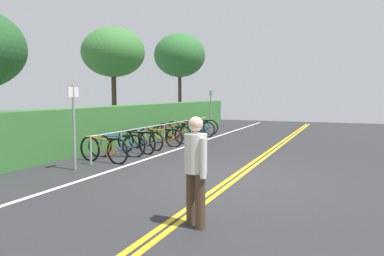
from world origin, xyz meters
name	(u,v)px	position (x,y,z in m)	size (l,w,h in m)	color
ground_plane	(233,180)	(0.00, 0.00, -0.03)	(36.36, 13.68, 0.05)	#2B2B2D
centre_line_yellow_inner	(236,179)	(0.00, -0.08, 0.00)	(32.72, 0.10, 0.00)	gold
centre_line_yellow_outer	(229,179)	(0.00, 0.08, 0.00)	(32.72, 0.10, 0.00)	gold
bike_lane_stripe_white	(117,169)	(0.00, 3.01, 0.00)	(32.72, 0.12, 0.00)	white
bike_rack	(164,129)	(4.49, 3.94, 0.58)	(8.68, 0.05, 0.77)	#9EA0A5
bicycle_0	(103,150)	(0.61, 3.84, 0.35)	(0.46, 1.73, 0.75)	black
bicycle_1	(117,146)	(1.49, 3.99, 0.34)	(0.66, 1.66, 0.73)	black
bicycle_2	(136,142)	(2.41, 3.89, 0.35)	(0.57, 1.65, 0.76)	black
bicycle_3	(145,140)	(3.25, 4.03, 0.32)	(0.64, 1.64, 0.68)	black
bicycle_4	(160,137)	(4.05, 3.89, 0.32)	(0.46, 1.74, 0.69)	black
bicycle_5	(171,134)	(4.95, 3.87, 0.34)	(0.46, 1.67, 0.72)	black
bicycle_6	(177,132)	(5.84, 4.04, 0.35)	(0.52, 1.71, 0.75)	black
bicycle_7	(184,130)	(6.65, 4.08, 0.36)	(0.59, 1.68, 0.76)	black
bicycle_8	(197,129)	(7.51, 3.84, 0.33)	(0.46, 1.69, 0.71)	black
bicycle_9	(200,127)	(8.38, 4.04, 0.34)	(0.46, 1.71, 0.73)	black
pedestrian	(196,165)	(-3.08, -0.35, 0.89)	(0.33, 0.41, 1.56)	#4C3826
sign_post_near	(74,119)	(-0.52, 3.87, 1.27)	(0.36, 0.06, 2.09)	gray
sign_post_far	(211,106)	(9.92, 4.07, 1.24)	(0.36, 0.06, 2.05)	gray
hedge_backdrop	(146,121)	(5.99, 5.55, 0.71)	(17.63, 0.82, 1.43)	#387533
tree_mid	(113,53)	(6.23, 7.27, 3.65)	(2.75, 2.75, 4.74)	#473323
tree_far_right	(180,56)	(13.02, 7.16, 4.13)	(3.06, 3.06, 5.44)	#473323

